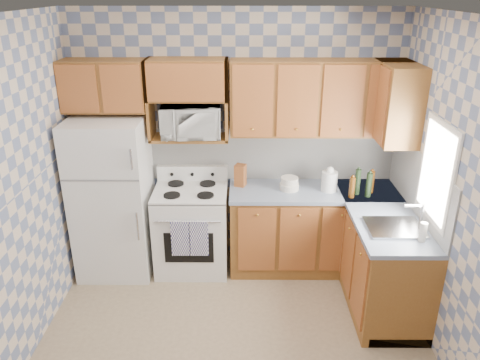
% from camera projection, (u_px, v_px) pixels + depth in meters
% --- Properties ---
extents(floor, '(3.40, 3.40, 0.00)m').
position_uv_depth(floor, '(234.00, 347.00, 4.02)').
color(floor, '#806A50').
rests_on(floor, ground).
extents(back_wall, '(3.40, 0.02, 2.70)m').
position_uv_depth(back_wall, '(236.00, 141.00, 4.98)').
color(back_wall, slate).
rests_on(back_wall, ground).
extents(right_wall, '(0.02, 3.20, 2.70)m').
position_uv_depth(right_wall, '(460.00, 207.00, 3.50)').
color(right_wall, slate).
rests_on(right_wall, ground).
extents(backsplash_back, '(2.60, 0.02, 0.56)m').
position_uv_depth(backsplash_back, '(273.00, 154.00, 5.03)').
color(backsplash_back, white).
rests_on(backsplash_back, back_wall).
extents(backsplash_right, '(0.02, 1.60, 0.56)m').
position_uv_depth(backsplash_right, '(418.00, 183.00, 4.29)').
color(backsplash_right, white).
rests_on(backsplash_right, right_wall).
extents(refrigerator, '(0.75, 0.70, 1.68)m').
position_uv_depth(refrigerator, '(113.00, 198.00, 4.86)').
color(refrigerator, silver).
rests_on(refrigerator, floor).
extents(stove_body, '(0.76, 0.65, 0.90)m').
position_uv_depth(stove_body, '(192.00, 230.00, 5.03)').
color(stove_body, silver).
rests_on(stove_body, floor).
extents(cooktop, '(0.76, 0.65, 0.02)m').
position_uv_depth(cooktop, '(190.00, 191.00, 4.86)').
color(cooktop, silver).
rests_on(cooktop, stove_body).
extents(backguard, '(0.76, 0.08, 0.17)m').
position_uv_depth(backguard, '(193.00, 173.00, 5.07)').
color(backguard, silver).
rests_on(backguard, cooktop).
extents(dish_towel_left, '(0.18, 0.02, 0.38)m').
position_uv_depth(dish_towel_left, '(180.00, 239.00, 4.68)').
color(dish_towel_left, navy).
rests_on(dish_towel_left, stove_body).
extents(dish_towel_right, '(0.18, 0.02, 0.38)m').
position_uv_depth(dish_towel_right, '(199.00, 239.00, 4.68)').
color(dish_towel_right, navy).
rests_on(dish_towel_right, stove_body).
extents(base_cabinets_back, '(1.75, 0.60, 0.88)m').
position_uv_depth(base_cabinets_back, '(312.00, 230.00, 5.05)').
color(base_cabinets_back, brown).
rests_on(base_cabinets_back, floor).
extents(base_cabinets_right, '(0.60, 1.60, 0.88)m').
position_uv_depth(base_cabinets_right, '(377.00, 254.00, 4.59)').
color(base_cabinets_right, brown).
rests_on(base_cabinets_right, floor).
extents(countertop_back, '(1.77, 0.63, 0.04)m').
position_uv_depth(countertop_back, '(315.00, 191.00, 4.87)').
color(countertop_back, slate).
rests_on(countertop_back, base_cabinets_back).
extents(countertop_right, '(0.63, 1.60, 0.04)m').
position_uv_depth(countertop_right, '(382.00, 212.00, 4.41)').
color(countertop_right, slate).
rests_on(countertop_right, base_cabinets_right).
extents(upper_cabinets_back, '(1.75, 0.33, 0.74)m').
position_uv_depth(upper_cabinets_back, '(318.00, 98.00, 4.63)').
color(upper_cabinets_back, brown).
rests_on(upper_cabinets_back, back_wall).
extents(upper_cabinets_fridge, '(0.82, 0.33, 0.50)m').
position_uv_depth(upper_cabinets_fridge, '(104.00, 86.00, 4.60)').
color(upper_cabinets_fridge, brown).
rests_on(upper_cabinets_fridge, back_wall).
extents(upper_cabinets_right, '(0.33, 0.70, 0.74)m').
position_uv_depth(upper_cabinets_right, '(396.00, 102.00, 4.46)').
color(upper_cabinets_right, brown).
rests_on(upper_cabinets_right, right_wall).
extents(microwave_shelf, '(0.80, 0.33, 0.03)m').
position_uv_depth(microwave_shelf, '(190.00, 138.00, 4.80)').
color(microwave_shelf, brown).
rests_on(microwave_shelf, back_wall).
extents(microwave, '(0.62, 0.45, 0.33)m').
position_uv_depth(microwave, '(191.00, 121.00, 4.73)').
color(microwave, silver).
rests_on(microwave, microwave_shelf).
extents(sink, '(0.48, 0.40, 0.03)m').
position_uv_depth(sink, '(394.00, 228.00, 4.08)').
color(sink, '#B7B7BC').
rests_on(sink, countertop_right).
extents(window, '(0.02, 0.66, 0.86)m').
position_uv_depth(window, '(437.00, 172.00, 3.87)').
color(window, silver).
rests_on(window, right_wall).
extents(bottle_0, '(0.06, 0.06, 0.27)m').
position_uv_depth(bottle_0, '(357.00, 182.00, 4.70)').
color(bottle_0, black).
rests_on(bottle_0, countertop_back).
extents(bottle_1, '(0.06, 0.06, 0.25)m').
position_uv_depth(bottle_1, '(369.00, 185.00, 4.65)').
color(bottle_1, black).
rests_on(bottle_1, countertop_back).
extents(bottle_2, '(0.06, 0.06, 0.23)m').
position_uv_depth(bottle_2, '(371.00, 182.00, 4.75)').
color(bottle_2, '#4E2A0B').
rests_on(bottle_2, countertop_back).
extents(bottle_3, '(0.06, 0.06, 0.21)m').
position_uv_depth(bottle_3, '(352.00, 187.00, 4.64)').
color(bottle_3, '#4E2A0B').
rests_on(bottle_3, countertop_back).
extents(knife_block, '(0.13, 0.13, 0.23)m').
position_uv_depth(knife_block, '(240.00, 175.00, 4.91)').
color(knife_block, brown).
rests_on(knife_block, countertop_back).
extents(electric_kettle, '(0.16, 0.16, 0.21)m').
position_uv_depth(electric_kettle, '(329.00, 181.00, 4.79)').
color(electric_kettle, silver).
rests_on(electric_kettle, countertop_back).
extents(food_containers, '(0.20, 0.20, 0.13)m').
position_uv_depth(food_containers, '(289.00, 183.00, 4.83)').
color(food_containers, beige).
rests_on(food_containers, countertop_back).
extents(soap_bottle, '(0.06, 0.06, 0.17)m').
position_uv_depth(soap_bottle, '(423.00, 232.00, 3.84)').
color(soap_bottle, beige).
rests_on(soap_bottle, countertop_right).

